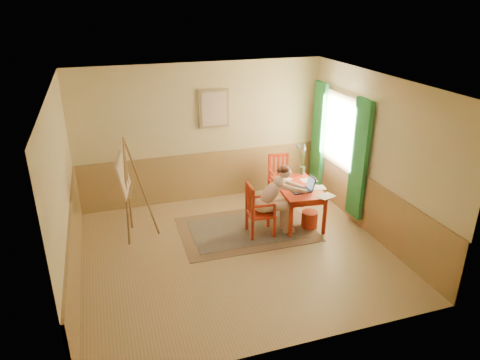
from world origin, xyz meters
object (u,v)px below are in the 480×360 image
object	(u,v)px
figure	(275,197)
chair_left	(258,210)
table	(298,191)
laptop	(304,188)
chair_back	(280,178)
easel	(125,179)

from	to	relation	value
figure	chair_left	bearing A→B (deg)	176.75
table	chair_left	world-z (taller)	chair_left
table	laptop	distance (m)	0.25
laptop	figure	bearing A→B (deg)	-175.26
chair_back	laptop	world-z (taller)	laptop
table	figure	xyz separation A→B (m)	(-0.56, -0.25, 0.07)
chair_left	easel	xyz separation A→B (m)	(-2.16, 0.65, 0.60)
laptop	table	bearing A→B (deg)	94.37
figure	easel	distance (m)	2.58
chair_back	figure	world-z (taller)	figure
chair_back	easel	distance (m)	3.19
figure	table	bearing A→B (deg)	24.33
chair_back	laptop	xyz separation A→B (m)	(-0.03, -1.19, 0.29)
chair_back	easel	size ratio (longest dim) A/B	0.52
table	chair_back	world-z (taller)	chair_back
figure	easel	size ratio (longest dim) A/B	0.69
chair_left	laptop	distance (m)	0.93
table	figure	size ratio (longest dim) A/B	0.99
easel	table	bearing A→B (deg)	-7.70
laptop	easel	size ratio (longest dim) A/B	0.23
table	chair_back	bearing A→B (deg)	87.05
table	chair_left	xyz separation A→B (m)	(-0.87, -0.24, -0.14)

